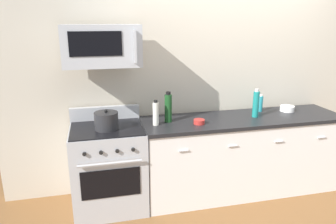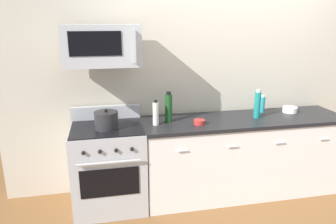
{
  "view_description": "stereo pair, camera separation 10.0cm",
  "coord_description": "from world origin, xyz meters",
  "px_view_note": "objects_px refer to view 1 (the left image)",
  "views": [
    {
      "loc": [
        -1.64,
        -3.15,
        2.0
      ],
      "look_at": [
        -0.9,
        -0.05,
        1.06
      ],
      "focal_mm": 33.8,
      "sensor_mm": 36.0,
      "label": 1
    },
    {
      "loc": [
        -1.54,
        -3.17,
        2.0
      ],
      "look_at": [
        -0.9,
        -0.05,
        1.06
      ],
      "focal_mm": 33.8,
      "sensor_mm": 36.0,
      "label": 2
    }
  ],
  "objects_px": {
    "bottle_dish_soap": "(260,103)",
    "bowl_red_small": "(199,122)",
    "bottle_sparkling_teal": "(256,104)",
    "microwave": "(102,46)",
    "bottle_wine_green": "(168,108)",
    "stockpot": "(106,121)",
    "bowl_white_ceramic": "(287,108)",
    "range_oven": "(109,167)",
    "bottle_vinegar_white": "(156,113)"
  },
  "relations": [
    {
      "from": "bottle_dish_soap",
      "to": "bowl_red_small",
      "type": "height_order",
      "value": "bottle_dish_soap"
    },
    {
      "from": "bottle_sparkling_teal",
      "to": "bowl_red_small",
      "type": "xyz_separation_m",
      "value": [
        -0.71,
        -0.09,
        -0.13
      ]
    },
    {
      "from": "microwave",
      "to": "bottle_sparkling_teal",
      "type": "xyz_separation_m",
      "value": [
        1.68,
        -0.06,
        -0.68
      ]
    },
    {
      "from": "bottle_wine_green",
      "to": "stockpot",
      "type": "bearing_deg",
      "value": -171.76
    },
    {
      "from": "bowl_red_small",
      "to": "stockpot",
      "type": "bearing_deg",
      "value": 176.88
    },
    {
      "from": "bottle_wine_green",
      "to": "bottle_sparkling_teal",
      "type": "xyz_separation_m",
      "value": [
        1.01,
        -0.06,
        -0.0
      ]
    },
    {
      "from": "microwave",
      "to": "bottle_wine_green",
      "type": "height_order",
      "value": "microwave"
    },
    {
      "from": "bottle_dish_soap",
      "to": "bottle_wine_green",
      "type": "height_order",
      "value": "bottle_wine_green"
    },
    {
      "from": "bottle_wine_green",
      "to": "bowl_white_ceramic",
      "type": "distance_m",
      "value": 1.51
    },
    {
      "from": "bottle_sparkling_teal",
      "to": "stockpot",
      "type": "distance_m",
      "value": 1.68
    },
    {
      "from": "bottle_wine_green",
      "to": "bowl_red_small",
      "type": "distance_m",
      "value": 0.36
    },
    {
      "from": "range_oven",
      "to": "microwave",
      "type": "height_order",
      "value": "microwave"
    },
    {
      "from": "range_oven",
      "to": "bottle_wine_green",
      "type": "relative_size",
      "value": 3.21
    },
    {
      "from": "microwave",
      "to": "bowl_red_small",
      "type": "distance_m",
      "value": 1.27
    },
    {
      "from": "range_oven",
      "to": "microwave",
      "type": "distance_m",
      "value": 1.28
    },
    {
      "from": "range_oven",
      "to": "bottle_vinegar_white",
      "type": "relative_size",
      "value": 3.97
    },
    {
      "from": "bottle_dish_soap",
      "to": "microwave",
      "type": "bearing_deg",
      "value": -175.71
    },
    {
      "from": "bottle_sparkling_teal",
      "to": "bottle_dish_soap",
      "type": "bearing_deg",
      "value": 49.45
    },
    {
      "from": "range_oven",
      "to": "bowl_white_ceramic",
      "type": "relative_size",
      "value": 6.28
    },
    {
      "from": "range_oven",
      "to": "bottle_dish_soap",
      "type": "xyz_separation_m",
      "value": [
        1.85,
        0.18,
        0.55
      ]
    },
    {
      "from": "bottle_vinegar_white",
      "to": "bottle_wine_green",
      "type": "distance_m",
      "value": 0.17
    },
    {
      "from": "bowl_red_small",
      "to": "bottle_wine_green",
      "type": "bearing_deg",
      "value": 153.85
    },
    {
      "from": "range_oven",
      "to": "bowl_red_small",
      "type": "distance_m",
      "value": 1.09
    },
    {
      "from": "microwave",
      "to": "bottle_vinegar_white",
      "type": "height_order",
      "value": "microwave"
    },
    {
      "from": "bottle_wine_green",
      "to": "range_oven",
      "type": "bearing_deg",
      "value": -176.28
    },
    {
      "from": "bottle_wine_green",
      "to": "bottle_dish_soap",
      "type": "bearing_deg",
      "value": 6.77
    },
    {
      "from": "bottle_dish_soap",
      "to": "bottle_sparkling_teal",
      "type": "distance_m",
      "value": 0.26
    },
    {
      "from": "bottle_wine_green",
      "to": "stockpot",
      "type": "distance_m",
      "value": 0.68
    },
    {
      "from": "bowl_white_ceramic",
      "to": "stockpot",
      "type": "bearing_deg",
      "value": -175.67
    },
    {
      "from": "range_oven",
      "to": "bowl_red_small",
      "type": "relative_size",
      "value": 8.91
    },
    {
      "from": "bottle_dish_soap",
      "to": "bottle_sparkling_teal",
      "type": "height_order",
      "value": "bottle_sparkling_teal"
    },
    {
      "from": "bottle_vinegar_white",
      "to": "bowl_white_ceramic",
      "type": "height_order",
      "value": "bottle_vinegar_white"
    },
    {
      "from": "microwave",
      "to": "bottle_dish_soap",
      "type": "relative_size",
      "value": 3.59
    },
    {
      "from": "bottle_dish_soap",
      "to": "bottle_vinegar_white",
      "type": "xyz_separation_m",
      "value": [
        -1.33,
        -0.22,
        0.03
      ]
    },
    {
      "from": "bottle_sparkling_teal",
      "to": "bowl_red_small",
      "type": "distance_m",
      "value": 0.72
    },
    {
      "from": "microwave",
      "to": "bottle_dish_soap",
      "type": "height_order",
      "value": "microwave"
    },
    {
      "from": "bottle_sparkling_teal",
      "to": "stockpot",
      "type": "xyz_separation_m",
      "value": [
        -1.68,
        -0.04,
        -0.06
      ]
    },
    {
      "from": "bottle_wine_green",
      "to": "bowl_white_ceramic",
      "type": "bearing_deg",
      "value": 2.59
    },
    {
      "from": "bottle_dish_soap",
      "to": "stockpot",
      "type": "bearing_deg",
      "value": -172.69
    },
    {
      "from": "range_oven",
      "to": "microwave",
      "type": "xyz_separation_m",
      "value": [
        0.0,
        0.04,
        1.28
      ]
    },
    {
      "from": "bottle_dish_soap",
      "to": "bowl_white_ceramic",
      "type": "bearing_deg",
      "value": -12.3
    },
    {
      "from": "bottle_sparkling_teal",
      "to": "stockpot",
      "type": "height_order",
      "value": "bottle_sparkling_teal"
    },
    {
      "from": "bowl_red_small",
      "to": "bowl_white_ceramic",
      "type": "xyz_separation_m",
      "value": [
        1.2,
        0.22,
        0.01
      ]
    },
    {
      "from": "bottle_sparkling_teal",
      "to": "bowl_red_small",
      "type": "bearing_deg",
      "value": -172.45
    },
    {
      "from": "bottle_sparkling_teal",
      "to": "stockpot",
      "type": "bearing_deg",
      "value": -178.61
    },
    {
      "from": "bottle_vinegar_white",
      "to": "bottle_wine_green",
      "type": "height_order",
      "value": "bottle_wine_green"
    },
    {
      "from": "bottle_sparkling_teal",
      "to": "bowl_red_small",
      "type": "relative_size",
      "value": 2.71
    },
    {
      "from": "range_oven",
      "to": "stockpot",
      "type": "height_order",
      "value": "stockpot"
    },
    {
      "from": "bowl_red_small",
      "to": "bowl_white_ceramic",
      "type": "height_order",
      "value": "bowl_white_ceramic"
    },
    {
      "from": "range_oven",
      "to": "bottle_wine_green",
      "type": "xyz_separation_m",
      "value": [
        0.67,
        0.04,
        0.61
      ]
    }
  ]
}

